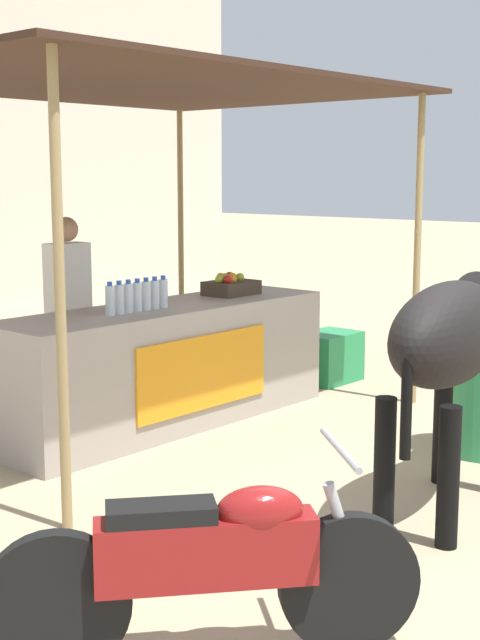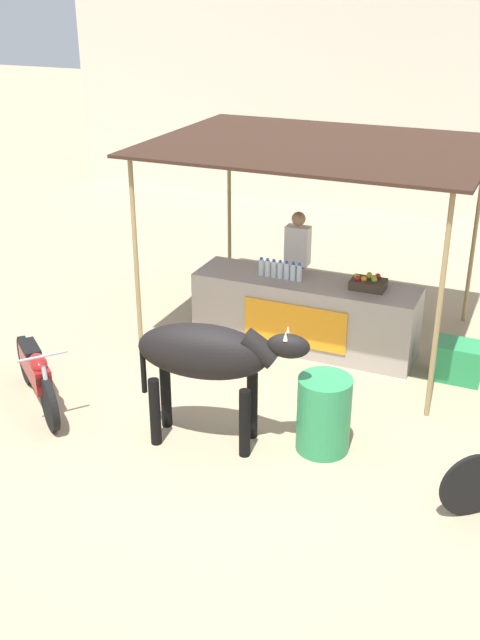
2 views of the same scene
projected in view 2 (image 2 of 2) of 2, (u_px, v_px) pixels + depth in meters
The scene contains 11 objects.
ground_plane at pixel (240, 425), 8.43m from camera, with size 60.00×60.00×0.00m, color tan.
building_wall_far at pixel (423, 78), 14.97m from camera, with size 16.00×0.50×5.56m, color beige.
stall_counter at pixel (305, 314), 10.07m from camera, with size 3.00×0.82×0.96m.
stall_awning at pixel (318, 153), 9.44m from camera, with size 4.20×3.20×2.70m.
water_bottle_row at pixel (280, 270), 9.91m from camera, with size 0.61×0.07×0.25m.
fruit_crate at pixel (368, 283), 9.59m from camera, with size 0.44×0.32×0.18m.
vendor_behind_counter at pixel (297, 266), 10.68m from camera, with size 0.34×0.22×1.65m.
cooler_box at pixel (458, 361), 9.34m from camera, with size 0.60×0.44×0.48m, color #268C4C.
water_barrel at pixel (324, 414), 7.86m from camera, with size 0.57×0.57×0.85m, color #2D8C51.
cow at pixel (209, 356), 7.74m from camera, with size 1.85×0.76×1.44m.
motorcycle_parked at pixel (36, 372), 8.68m from camera, with size 1.44×1.21×0.90m.
Camera 2 is at (2.85, -6.58, 4.59)m, focal length 42.00 mm.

